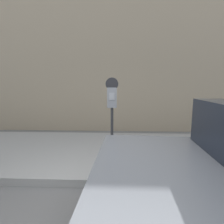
{
  "coord_description": "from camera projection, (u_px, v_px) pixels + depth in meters",
  "views": [
    {
      "loc": [
        0.11,
        -1.78,
        1.65
      ],
      "look_at": [
        -0.02,
        1.34,
        1.17
      ],
      "focal_mm": 28.0,
      "sensor_mm": 36.0,
      "label": 1
    }
  ],
  "objects": [
    {
      "name": "building_facade",
      "position": [
        116.0,
        41.0,
        5.99
      ],
      "size": [
        24.0,
        0.3,
        6.26
      ],
      "color": "tan",
      "rests_on": "ground_plane"
    },
    {
      "name": "sidewalk",
      "position": [
        114.0,
        152.0,
        4.18
      ],
      "size": [
        24.0,
        2.8,
        0.14
      ],
      "color": "#9E9B96",
      "rests_on": "ground_plane"
    },
    {
      "name": "parking_meter",
      "position": [
        112.0,
        102.0,
        3.13
      ],
      "size": [
        0.22,
        0.12,
        1.64
      ],
      "color": "#2D2D30",
      "rests_on": "sidewalk"
    }
  ]
}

